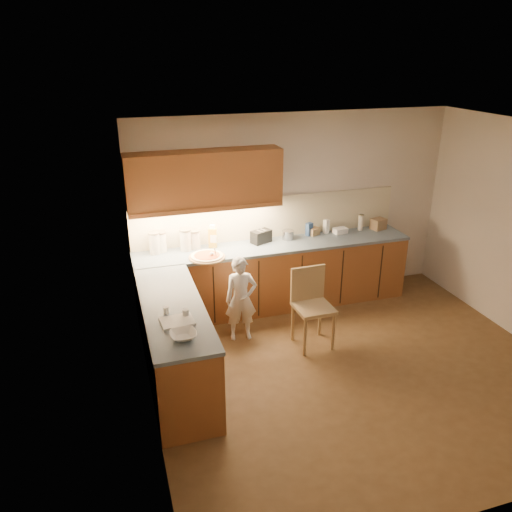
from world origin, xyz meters
name	(u,v)px	position (x,y,z in m)	size (l,w,h in m)	color
room	(367,229)	(0.00, 0.00, 1.68)	(4.54, 4.50, 2.62)	#52361C
l_counter	(246,295)	(-0.92, 1.25, 0.46)	(3.77, 2.62, 0.92)	brown
backsplash	(269,217)	(-0.38, 1.99, 1.21)	(3.75, 0.02, 0.58)	beige
upper_cabinets	(205,179)	(-1.27, 1.82, 1.85)	(1.95, 0.36, 0.73)	brown
pizza_on_board	(207,256)	(-1.35, 1.51, 0.94)	(0.46, 0.46, 0.18)	tan
child	(241,299)	(-1.05, 1.02, 0.54)	(0.39, 0.26, 1.07)	silver
wooden_chair	(311,301)	(-0.27, 0.67, 0.56)	(0.44, 0.44, 0.96)	tan
mixing_bowl	(183,335)	(-1.95, -0.27, 0.95)	(0.24, 0.24, 0.06)	white
canister_a	(154,243)	(-1.95, 1.85, 1.07)	(0.15, 0.15, 0.29)	beige
canister_b	(161,241)	(-1.87, 1.90, 1.06)	(0.16, 0.16, 0.27)	white
canister_c	(186,240)	(-1.55, 1.84, 1.07)	(0.15, 0.15, 0.29)	beige
canister_d	(195,239)	(-1.43, 1.87, 1.05)	(0.16, 0.16, 0.26)	beige
oil_jug	(213,237)	(-1.20, 1.84, 1.06)	(0.13, 0.11, 0.31)	gold
toaster	(261,236)	(-0.53, 1.82, 1.01)	(0.31, 0.25, 0.18)	black
steel_pot	(288,235)	(-0.14, 1.83, 0.98)	(0.17, 0.17, 0.13)	#A1A1A5
blue_box	(309,229)	(0.19, 1.88, 1.01)	(0.09, 0.06, 0.18)	#2E4E8A
card_box_a	(314,231)	(0.27, 1.89, 0.97)	(0.15, 0.10, 0.10)	tan
white_bottle	(326,227)	(0.46, 1.90, 1.02)	(0.07, 0.07, 0.20)	white
flat_pack	(340,231)	(0.65, 1.84, 0.96)	(0.19, 0.13, 0.08)	white
tall_jar	(361,222)	(0.99, 1.87, 1.04)	(0.08, 0.08, 0.24)	silver
card_box_b	(378,224)	(1.26, 1.83, 1.00)	(0.20, 0.16, 0.16)	#A48158
dough_cloth	(177,321)	(-1.96, 0.03, 0.93)	(0.31, 0.24, 0.02)	silver
spice_jar_a	(166,310)	(-2.03, 0.23, 0.96)	(0.05, 0.05, 0.07)	white
spice_jar_b	(186,313)	(-1.86, 0.10, 0.96)	(0.06, 0.06, 0.08)	white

